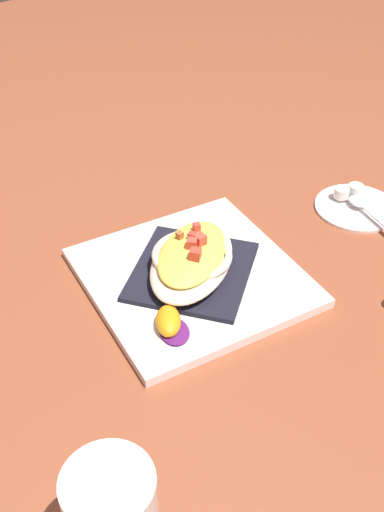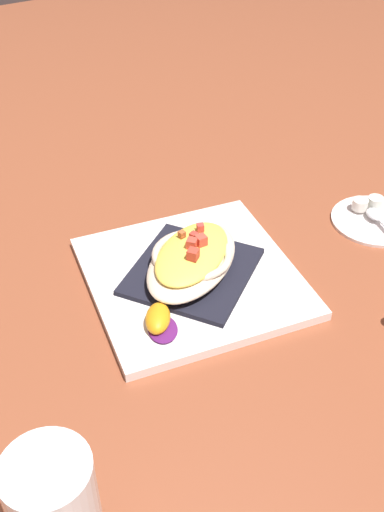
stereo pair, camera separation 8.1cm
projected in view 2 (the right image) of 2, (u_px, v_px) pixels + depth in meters
name	position (u px, v px, depth m)	size (l,w,h in m)	color
ground_plane	(192.00, 281.00, 0.84)	(2.60, 2.60, 0.00)	brown
square_plate	(192.00, 277.00, 0.84)	(0.27, 0.27, 0.01)	white
folded_napkin	(192.00, 271.00, 0.83)	(0.16, 0.15, 0.01)	black
gratin_dish	(192.00, 258.00, 0.81)	(0.20, 0.18, 0.05)	beige
orange_garnish	(159.00, 321.00, 0.75)	(0.05, 0.07, 0.02)	#561A5E
stemmed_glass	(53.00, 502.00, 0.50)	(0.07, 0.07, 0.14)	white
creamer_saucer	(374.00, 219.00, 0.94)	(0.13, 0.13, 0.01)	white
spoon	(378.00, 216.00, 0.93)	(0.04, 0.10, 0.01)	silver
creamer_cup_0	(375.00, 202.00, 0.96)	(0.02, 0.02, 0.02)	white
creamer_cup_1	(360.00, 204.00, 0.95)	(0.02, 0.02, 0.02)	white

